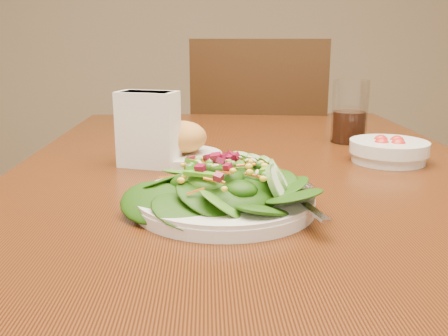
{
  "coord_description": "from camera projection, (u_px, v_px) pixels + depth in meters",
  "views": [
    {
      "loc": [
        -0.09,
        -0.89,
        0.98
      ],
      "look_at": [
        -0.06,
        -0.2,
        0.8
      ],
      "focal_mm": 40.0,
      "sensor_mm": 36.0,
      "label": 1
    }
  ],
  "objects": [
    {
      "name": "dining_table",
      "position": [
        254.0,
        221.0,
        0.95
      ],
      "size": [
        0.9,
        1.4,
        0.75
      ],
      "color": "#54270E",
      "rests_on": "ground_plane"
    },
    {
      "name": "chair_far",
      "position": [
        258.0,
        172.0,
        1.78
      ],
      "size": [
        0.51,
        0.51,
        0.98
      ],
      "rotation": [
        0.0,
        0.0,
        3.01
      ],
      "color": "black",
      "rests_on": "ground_plane"
    },
    {
      "name": "salad_plate",
      "position": [
        231.0,
        190.0,
        0.7
      ],
      "size": [
        0.26,
        0.25,
        0.07
      ],
      "rotation": [
        0.0,
        0.0,
        -0.21
      ],
      "color": "silver",
      "rests_on": "dining_table"
    },
    {
      "name": "bread_plate",
      "position": [
        182.0,
        145.0,
        0.98
      ],
      "size": [
        0.16,
        0.16,
        0.08
      ],
      "color": "silver",
      "rests_on": "dining_table"
    },
    {
      "name": "tomato_bowl",
      "position": [
        389.0,
        151.0,
        0.97
      ],
      "size": [
        0.15,
        0.15,
        0.05
      ],
      "color": "silver",
      "rests_on": "dining_table"
    },
    {
      "name": "drinking_glass",
      "position": [
        349.0,
        116.0,
        1.15
      ],
      "size": [
        0.08,
        0.08,
        0.14
      ],
      "color": "silver",
      "rests_on": "dining_table"
    },
    {
      "name": "napkin_holder",
      "position": [
        148.0,
        127.0,
        0.93
      ],
      "size": [
        0.12,
        0.09,
        0.14
      ],
      "rotation": [
        0.0,
        0.0,
        -0.32
      ],
      "color": "white",
      "rests_on": "dining_table"
    }
  ]
}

